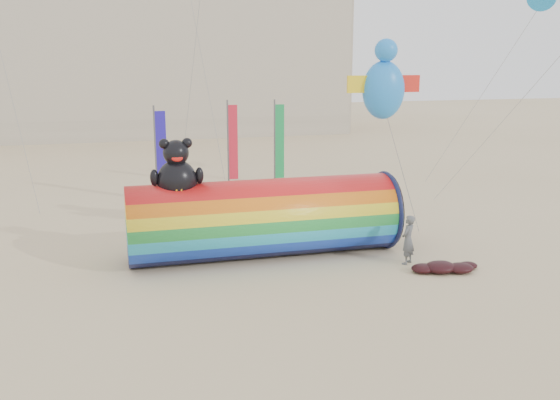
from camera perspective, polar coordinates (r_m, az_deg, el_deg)
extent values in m
plane|color=#CCB58C|center=(22.83, -0.23, -6.78)|extent=(160.00, 160.00, 0.00)
cube|color=#B7AD99|center=(67.10, -21.38, 14.11)|extent=(60.00, 15.00, 20.00)
cube|color=#28303D|center=(59.61, -22.16, 14.77)|extent=(59.50, 0.12, 17.00)
cylinder|color=red|center=(24.47, -1.48, -1.66)|extent=(10.52, 3.07, 3.07)
torus|color=#0F1438|center=(26.14, 9.56, -0.88)|extent=(0.21, 3.22, 3.22)
cylinder|color=black|center=(26.19, 9.81, -0.86)|extent=(0.05, 3.04, 3.04)
ellipsoid|color=black|center=(23.56, -9.40, 1.75)|extent=(1.50, 1.34, 1.58)
ellipsoid|color=orange|center=(23.10, -9.27, 1.31)|extent=(0.77, 0.34, 0.67)
sphere|color=black|center=(23.38, -9.50, 4.28)|extent=(0.96, 0.96, 0.96)
sphere|color=black|center=(23.29, -10.56, 5.07)|extent=(0.39, 0.39, 0.39)
sphere|color=black|center=(23.37, -8.50, 5.18)|extent=(0.39, 0.39, 0.39)
ellipsoid|color=red|center=(23.01, -9.38, 3.81)|extent=(0.42, 0.15, 0.27)
ellipsoid|color=black|center=(23.37, -11.43, 2.01)|extent=(0.32, 0.32, 0.63)
ellipsoid|color=black|center=(23.53, -7.38, 2.24)|extent=(0.32, 0.32, 0.63)
imported|color=#505457|center=(24.13, 11.62, -3.59)|extent=(0.82, 0.79, 1.90)
ellipsoid|color=#36090D|center=(23.67, 14.45, -5.96)|extent=(1.17, 0.99, 0.41)
ellipsoid|color=#36090D|center=(23.86, 16.15, -5.99)|extent=(0.99, 0.84, 0.34)
ellipsoid|color=#36090D|center=(23.53, 12.98, -6.11)|extent=(0.91, 0.77, 0.32)
ellipsoid|color=#36090D|center=(24.16, 14.60, -5.75)|extent=(0.78, 0.66, 0.27)
ellipsoid|color=#36090D|center=(24.37, 16.79, -5.75)|extent=(0.73, 0.62, 0.25)
cylinder|color=#59595E|center=(34.13, -11.30, 4.13)|extent=(0.10, 0.10, 5.20)
cube|color=#2316AA|center=(34.15, -10.78, 4.24)|extent=(0.56, 0.06, 4.50)
cylinder|color=#59595E|center=(37.77, -4.77, 5.18)|extent=(0.10, 0.10, 5.20)
cube|color=red|center=(37.82, -4.31, 5.27)|extent=(0.56, 0.06, 4.50)
cylinder|color=#59595E|center=(38.03, -0.49, 5.27)|extent=(0.10, 0.10, 5.20)
cube|color=#158D43|center=(38.10, -0.04, 5.36)|extent=(0.56, 0.06, 4.50)
ellipsoid|color=#2081E6|center=(23.89, 9.44, 9.89)|extent=(1.62, 1.26, 2.16)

